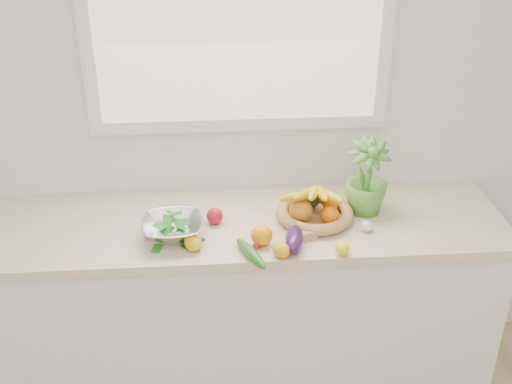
{
  "coord_description": "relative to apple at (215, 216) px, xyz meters",
  "views": [
    {
      "loc": [
        -0.13,
        -0.39,
        2.32
      ],
      "look_at": [
        0.05,
        1.93,
        1.05
      ],
      "focal_mm": 45.0,
      "sensor_mm": 36.0,
      "label": 1
    }
  ],
  "objects": [
    {
      "name": "potted_herb",
      "position": [
        0.65,
        0.06,
        0.13
      ],
      "size": [
        0.22,
        0.22,
        0.34
      ],
      "primitive_type": "imported",
      "rotation": [
        0.0,
        0.0,
        0.18
      ],
      "color": "#559636",
      "rests_on": "countertop"
    },
    {
      "name": "counter_cabinet",
      "position": [
        0.12,
        0.01,
        -0.51
      ],
      "size": [
        2.2,
        0.58,
        0.86
      ],
      "primitive_type": "cube",
      "color": "silver",
      "rests_on": "ground"
    },
    {
      "name": "garlic_c",
      "position": [
        0.63,
        -0.11,
        -0.01
      ],
      "size": [
        0.06,
        0.06,
        0.04
      ],
      "primitive_type": "ellipsoid",
      "rotation": [
        0.0,
        0.0,
        0.08
      ],
      "color": "white",
      "rests_on": "countertop"
    },
    {
      "name": "lemon_a",
      "position": [
        -0.09,
        -0.2,
        -0.0
      ],
      "size": [
        0.09,
        0.1,
        0.07
      ],
      "primitive_type": "ellipsoid",
      "rotation": [
        0.0,
        0.0,
        0.29
      ],
      "color": "#F4B10D",
      "rests_on": "countertop"
    },
    {
      "name": "orange_loose",
      "position": [
        0.18,
        -0.18,
        0.01
      ],
      "size": [
        0.1,
        0.1,
        0.09
      ],
      "primitive_type": "sphere",
      "rotation": [
        0.0,
        0.0,
        -0.17
      ],
      "color": "orange",
      "rests_on": "countertop"
    },
    {
      "name": "radish",
      "position": [
        0.16,
        -0.21,
        -0.02
      ],
      "size": [
        0.04,
        0.04,
        0.03
      ],
      "primitive_type": "sphere",
      "rotation": [
        0.0,
        0.0,
        -0.33
      ],
      "color": "red",
      "rests_on": "countertop"
    },
    {
      "name": "garlic_b",
      "position": [
        0.57,
        -0.02,
        -0.02
      ],
      "size": [
        0.05,
        0.05,
        0.04
      ],
      "primitive_type": "ellipsoid",
      "rotation": [
        0.0,
        0.0,
        0.2
      ],
      "color": "silver",
      "rests_on": "countertop"
    },
    {
      "name": "lemon_b",
      "position": [
        0.49,
        -0.27,
        -0.01
      ],
      "size": [
        0.06,
        0.07,
        0.06
      ],
      "primitive_type": "ellipsoid",
      "rotation": [
        0.0,
        0.0,
        0.01
      ],
      "color": "yellow",
      "rests_on": "countertop"
    },
    {
      "name": "window_frame",
      "position": [
        0.12,
        0.29,
        0.81
      ],
      "size": [
        1.3,
        0.03,
        1.1
      ],
      "primitive_type": "cube",
      "color": "white",
      "rests_on": "back_wall"
    },
    {
      "name": "colander_with_spinach",
      "position": [
        -0.17,
        -0.1,
        0.03
      ],
      "size": [
        0.26,
        0.26,
        0.13
      ],
      "color": "silver",
      "rests_on": "countertop"
    },
    {
      "name": "cucumber",
      "position": [
        0.13,
        -0.27,
        -0.01
      ],
      "size": [
        0.13,
        0.23,
        0.04
      ],
      "primitive_type": "ellipsoid",
      "rotation": [
        0.0,
        0.0,
        0.42
      ],
      "color": "#185318",
      "rests_on": "countertop"
    },
    {
      "name": "apple",
      "position": [
        0.0,
        0.0,
        0.0
      ],
      "size": [
        0.07,
        0.07,
        0.07
      ],
      "primitive_type": "sphere",
      "rotation": [
        0.0,
        0.0,
        -0.03
      ],
      "color": "#AC0D23",
      "rests_on": "countertop"
    },
    {
      "name": "fruit_basket",
      "position": [
        0.42,
        0.0,
        0.01
      ],
      "size": [
        0.41,
        0.41,
        0.18
      ],
      "color": "tan",
      "rests_on": "countertop"
    },
    {
      "name": "garlic_a",
      "position": [
        0.57,
        -0.01,
        -0.01
      ],
      "size": [
        0.06,
        0.06,
        0.04
      ],
      "primitive_type": "ellipsoid",
      "rotation": [
        0.0,
        0.0,
        -0.13
      ],
      "color": "white",
      "rests_on": "countertop"
    },
    {
      "name": "ginger",
      "position": [
        0.36,
        -0.15,
        -0.02
      ],
      "size": [
        0.12,
        0.08,
        0.04
      ],
      "primitive_type": "cube",
      "rotation": [
        0.0,
        0.0,
        0.33
      ],
      "color": "tan",
      "rests_on": "countertop"
    },
    {
      "name": "back_wall",
      "position": [
        0.12,
        0.31,
        0.41
      ],
      "size": [
        4.5,
        0.02,
        2.7
      ],
      "primitive_type": "cube",
      "color": "white",
      "rests_on": "ground"
    },
    {
      "name": "lemon_c",
      "position": [
        0.25,
        -0.27,
        -0.0
      ],
      "size": [
        0.1,
        0.1,
        0.06
      ],
      "primitive_type": "ellipsoid",
      "rotation": [
        0.0,
        0.0,
        0.65
      ],
      "color": "#E69E0C",
      "rests_on": "countertop"
    },
    {
      "name": "countertop",
      "position": [
        0.12,
        0.01,
        -0.06
      ],
      "size": [
        2.24,
        0.62,
        0.04
      ],
      "primitive_type": "cube",
      "color": "beige",
      "rests_on": "counter_cabinet"
    },
    {
      "name": "eggplant",
      "position": [
        0.31,
        -0.21,
        0.0
      ],
      "size": [
        0.1,
        0.2,
        0.08
      ],
      "primitive_type": "ellipsoid",
      "rotation": [
        0.0,
        0.0,
        -0.18
      ],
      "color": "#31103E",
      "rests_on": "countertop"
    },
    {
      "name": "window_pane",
      "position": [
        0.12,
        0.27,
        0.81
      ],
      "size": [
        1.18,
        0.01,
        0.98
      ],
      "primitive_type": "cube",
      "color": "white",
      "rests_on": "window_frame"
    }
  ]
}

